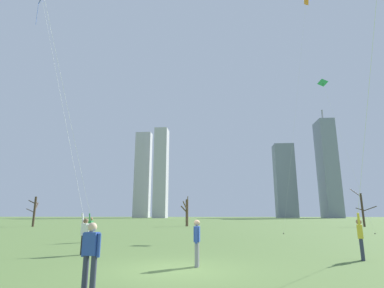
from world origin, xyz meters
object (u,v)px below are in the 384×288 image
bystander_watching_nearby (91,253)px  bare_tree_left_of_center (35,210)px  kite_flyer_midfield_center_white (75,151)px  distant_kite_high_overhead_green (326,92)px  kite_flyer_foreground_left_purple (365,185)px  bare_tree_center (362,209)px  distant_kite_drifting_right_orange (304,20)px  bystander_far_off_by_trees (197,240)px  bare_tree_rightmost (187,212)px  kite_flyer_far_back_blue (73,167)px

bystander_watching_nearby → bare_tree_left_of_center: bearing=123.5°
kite_flyer_midfield_center_white → distant_kite_high_overhead_green: (21.01, 13.19, 8.92)m
bystander_watching_nearby → distant_kite_high_overhead_green: (14.93, 24.16, 13.79)m
kite_flyer_foreground_left_purple → distant_kite_high_overhead_green: (6.32, 19.72, 11.79)m
kite_flyer_midfield_center_white → distant_kite_high_overhead_green: size_ratio=1.27×
bystander_watching_nearby → bare_tree_center: size_ratio=0.29×
distant_kite_drifting_right_orange → kite_flyer_midfield_center_white: bearing=-157.7°
bare_tree_left_of_center → bare_tree_center: bearing=4.3°
bystander_watching_nearby → bare_tree_left_of_center: size_ratio=0.37×
bystander_watching_nearby → bystander_far_off_by_trees: (2.31, 3.89, 0.00)m
bare_tree_left_of_center → kite_flyer_midfield_center_white: bearing=-54.7°
distant_kite_drifting_right_orange → bare_tree_center: bearing=59.8°
kite_flyer_foreground_left_purple → bystander_far_off_by_trees: bearing=-175.0°
kite_flyer_midfield_center_white → bare_tree_rightmost: bearing=81.7°
distant_kite_drifting_right_orange → bare_tree_left_of_center: size_ratio=4.94×
bystander_far_off_by_trees → bare_tree_left_of_center: size_ratio=0.37×
kite_flyer_midfield_center_white → kite_flyer_foreground_left_purple: bearing=-24.0°
bystander_far_off_by_trees → bare_tree_left_of_center: 42.69m
kite_flyer_midfield_center_white → kite_flyer_far_back_blue: kite_flyer_midfield_center_white is taller
distant_kite_drifting_right_orange → bare_tree_center: (13.16, 22.57, -16.89)m
bare_tree_rightmost → kite_flyer_far_back_blue: bearing=-94.5°
kite_flyer_far_back_blue → bare_tree_left_of_center: 35.87m
distant_kite_high_overhead_green → distant_kite_drifting_right_orange: bearing=-120.2°
kite_flyer_midfield_center_white → kite_flyer_foreground_left_purple: (14.69, -6.53, -2.87)m
kite_flyer_foreground_left_purple → bystander_watching_nearby: bearing=-152.7°
kite_flyer_far_back_blue → distant_kite_drifting_right_orange: (15.81, 10.72, 15.26)m
bare_tree_center → distant_kite_high_overhead_green: bearing=-120.3°
kite_flyer_far_back_blue → bystander_far_off_by_trees: bearing=-27.9°
bystander_watching_nearby → kite_flyer_foreground_left_purple: bearing=27.3°
bystander_far_off_by_trees → bare_tree_left_of_center: bearing=129.0°
bystander_far_off_by_trees → bare_tree_rightmost: bearing=96.4°
bystander_watching_nearby → bare_tree_rightmost: bearing=92.5°
kite_flyer_foreground_left_purple → bare_tree_center: kite_flyer_foreground_left_purple is taller
bystander_far_off_by_trees → bare_tree_center: size_ratio=0.29×
bystander_watching_nearby → bare_tree_rightmost: (-1.79, 40.32, 1.29)m
bare_tree_center → bystander_watching_nearby: bearing=-121.1°
kite_flyer_midfield_center_white → bystander_far_off_by_trees: (8.39, -7.09, -4.87)m
kite_flyer_midfield_center_white → bystander_far_off_by_trees: 12.02m
kite_flyer_foreground_left_purple → bystander_far_off_by_trees: kite_flyer_foreground_left_purple is taller
kite_flyer_far_back_blue → distant_kite_drifting_right_orange: 24.45m
kite_flyer_far_back_blue → bare_tree_left_of_center: bearing=124.3°
kite_flyer_far_back_blue → bare_tree_left_of_center: kite_flyer_far_back_blue is taller
kite_flyer_midfield_center_white → distant_kite_drifting_right_orange: size_ratio=0.95×
bystander_far_off_by_trees → bare_tree_rightmost: (-4.10, 36.43, 1.29)m
distant_kite_high_overhead_green → bare_tree_rightmost: 26.40m
distant_kite_drifting_right_orange → bare_tree_rightmost: (-13.23, 22.16, -17.27)m
kite_flyer_far_back_blue → distant_kite_high_overhead_green: 27.61m
kite_flyer_midfield_center_white → distant_kite_drifting_right_orange: bearing=22.3°
bare_tree_left_of_center → kite_flyer_far_back_blue: bearing=-55.7°
distant_kite_high_overhead_green → kite_flyer_foreground_left_purple: bearing=-107.8°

